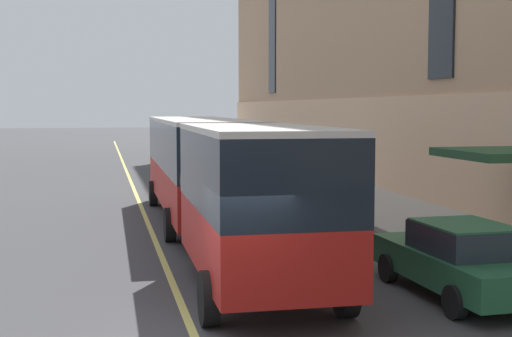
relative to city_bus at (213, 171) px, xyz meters
name	(u,v)px	position (x,y,z in m)	size (l,w,h in m)	color
city_bus	(213,171)	(0.00, 0.00, 0.00)	(3.04, 19.32, 3.53)	red
parked_car_silver_1	(267,178)	(3.99, 10.07, -1.27)	(1.99, 4.33, 1.56)	#B7B7BC
parked_car_green_2	(459,259)	(3.97, -7.40, -1.27)	(2.11, 4.74, 1.56)	#23603D
parked_car_darkgray_4	(223,160)	(3.93, 21.42, -1.27)	(1.96, 4.21, 1.56)	#4C4C51
lane_centerline	(177,294)	(-1.70, -5.97, -2.05)	(0.16, 140.00, 0.01)	#E0D66B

